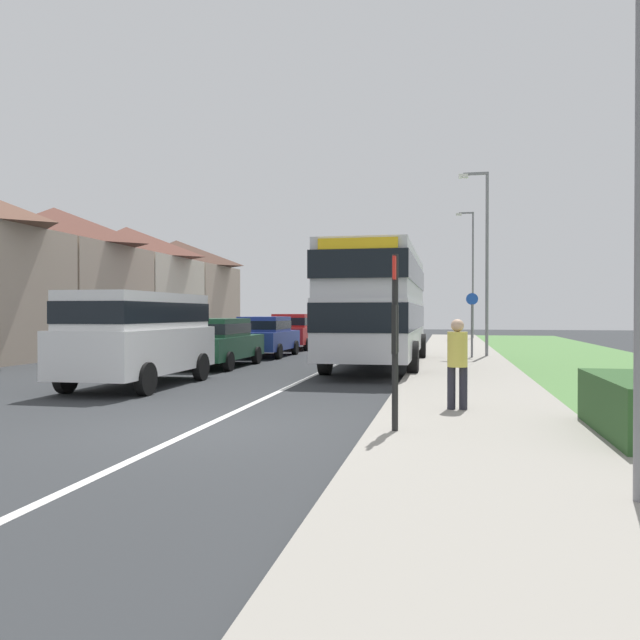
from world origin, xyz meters
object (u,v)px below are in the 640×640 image
object	(u,v)px
parked_car_red	(295,330)
parked_car_dark_green	(217,340)
bus_stop_sign	(395,330)
double_decker_bus	(379,302)
parked_van_white	(139,331)
parked_car_blue	(266,335)
pedestrian_at_stop	(457,360)
cycle_route_sign	(472,322)
street_lamp_mid	(484,251)
street_lamp_far	(471,268)

from	to	relation	value
parked_car_red	parked_car_dark_green	bearing A→B (deg)	-90.36
parked_car_red	bus_stop_sign	world-z (taller)	bus_stop_sign
double_decker_bus	parked_car_red	distance (m)	10.85
parked_van_white	parked_car_red	xyz separation A→B (m)	(-0.06, 15.98, -0.39)
parked_car_blue	pedestrian_at_stop	distance (m)	15.40
double_decker_bus	cycle_route_sign	bearing A→B (deg)	49.24
double_decker_bus	parked_car_dark_green	bearing A→B (deg)	-169.06
double_decker_bus	street_lamp_mid	distance (m)	6.14
parked_van_white	parked_car_dark_green	world-z (taller)	parked_van_white
street_lamp_mid	street_lamp_far	size ratio (longest dim) A/B	0.86
street_lamp_mid	parked_van_white	bearing A→B (deg)	-128.07
street_lamp_mid	pedestrian_at_stop	bearing A→B (deg)	-94.99
parked_van_white	cycle_route_sign	world-z (taller)	cycle_route_sign
parked_car_red	pedestrian_at_stop	distance (m)	20.36
parked_car_red	cycle_route_sign	size ratio (longest dim) A/B	1.81
parked_van_white	cycle_route_sign	size ratio (longest dim) A/B	1.96
pedestrian_at_stop	bus_stop_sign	xyz separation A→B (m)	(-0.89, -2.15, 0.56)
parked_car_dark_green	pedestrian_at_stop	bearing A→B (deg)	-48.04
parked_car_blue	parked_car_dark_green	bearing A→B (deg)	-91.96
double_decker_bus	parked_car_red	world-z (taller)	double_decker_bus
parked_van_white	bus_stop_sign	distance (m)	8.31
cycle_route_sign	street_lamp_mid	size ratio (longest dim) A/B	0.35
double_decker_bus	parked_van_white	bearing A→B (deg)	-128.05
parked_car_red	street_lamp_mid	world-z (taller)	street_lamp_mid
parked_car_blue	parked_car_red	size ratio (longest dim) A/B	0.94
parked_van_white	street_lamp_far	world-z (taller)	street_lamp_far
double_decker_bus	parked_car_blue	xyz separation A→B (m)	(-5.06, 4.04, -1.24)
pedestrian_at_stop	parked_van_white	bearing A→B (deg)	158.54
street_lamp_mid	street_lamp_far	world-z (taller)	street_lamp_far
street_lamp_far	double_decker_bus	bearing A→B (deg)	-99.76
parked_car_red	pedestrian_at_stop	bearing A→B (deg)	-68.32
double_decker_bus	street_lamp_far	bearing A→B (deg)	80.24
parked_van_white	street_lamp_far	distance (m)	29.74
parked_car_dark_green	parked_car_red	world-z (taller)	parked_car_red
parked_van_white	pedestrian_at_stop	world-z (taller)	parked_van_white
cycle_route_sign	pedestrian_at_stop	bearing A→B (deg)	-93.23
parked_car_dark_green	cycle_route_sign	distance (m)	9.52
parked_car_dark_green	double_decker_bus	bearing A→B (deg)	10.94
parked_car_dark_green	bus_stop_sign	distance (m)	12.54
bus_stop_sign	parked_car_dark_green	bearing A→B (deg)	122.31
bus_stop_sign	street_lamp_far	world-z (taller)	street_lamp_far
parked_car_red	bus_stop_sign	bearing A→B (deg)	-72.53
parked_car_red	bus_stop_sign	xyz separation A→B (m)	(6.63, -21.07, 0.60)
parked_car_dark_green	street_lamp_far	size ratio (longest dim) A/B	0.55
street_lamp_far	parked_car_red	bearing A→B (deg)	-126.06
double_decker_bus	parked_van_white	size ratio (longest dim) A/B	2.07
double_decker_bus	parked_car_dark_green	xyz separation A→B (m)	(-5.23, -1.01, -1.26)
parked_car_blue	cycle_route_sign	distance (m)	8.18
street_lamp_far	parked_car_dark_green	bearing A→B (deg)	-111.54
parked_car_red	street_lamp_mid	distance (m)	10.52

